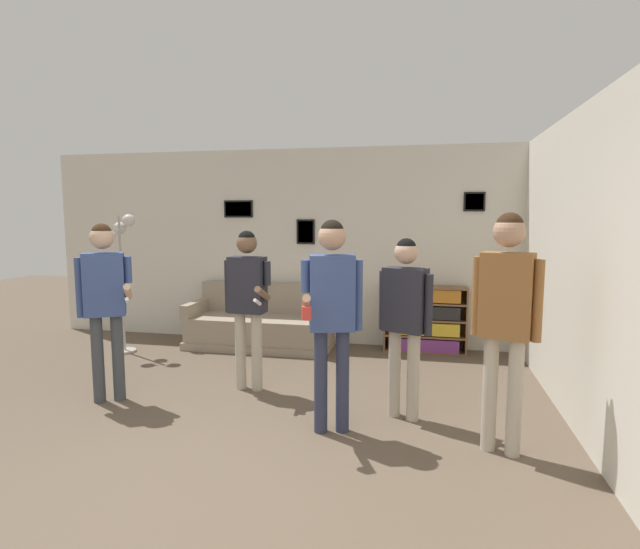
{
  "coord_description": "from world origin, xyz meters",
  "views": [
    {
      "loc": [
        1.52,
        -2.7,
        1.79
      ],
      "look_at": [
        0.52,
        2.03,
        1.21
      ],
      "focal_mm": 28.0,
      "sensor_mm": 36.0,
      "label": 1
    }
  ],
  "objects_px": {
    "person_player_foreground_center": "(247,293)",
    "person_watcher_holding_cup": "(332,303)",
    "bookshelf": "(425,319)",
    "person_spectator_far_right": "(506,306)",
    "couch": "(261,326)",
    "floor_lamp": "(120,252)",
    "person_spectator_near_bookshelf": "(405,310)",
    "person_player_foreground_left": "(105,293)"
  },
  "relations": [
    {
      "from": "person_player_foreground_center",
      "to": "person_watcher_holding_cup",
      "type": "distance_m",
      "value": 1.32
    },
    {
      "from": "couch",
      "to": "person_spectator_near_bookshelf",
      "type": "xyz_separation_m",
      "value": [
        2.02,
        -2.06,
        0.69
      ]
    },
    {
      "from": "bookshelf",
      "to": "floor_lamp",
      "type": "bearing_deg",
      "value": -167.57
    },
    {
      "from": "person_spectator_far_right",
      "to": "bookshelf",
      "type": "bearing_deg",
      "value": 101.65
    },
    {
      "from": "couch",
      "to": "person_player_foreground_center",
      "type": "distance_m",
      "value": 1.84
    },
    {
      "from": "person_player_foreground_left",
      "to": "person_watcher_holding_cup",
      "type": "height_order",
      "value": "person_watcher_holding_cup"
    },
    {
      "from": "person_player_foreground_center",
      "to": "person_spectator_near_bookshelf",
      "type": "distance_m",
      "value": 1.65
    },
    {
      "from": "couch",
      "to": "person_watcher_holding_cup",
      "type": "relative_size",
      "value": 1.12
    },
    {
      "from": "floor_lamp",
      "to": "person_player_foreground_left",
      "type": "relative_size",
      "value": 1.05
    },
    {
      "from": "couch",
      "to": "floor_lamp",
      "type": "relative_size",
      "value": 1.09
    },
    {
      "from": "floor_lamp",
      "to": "person_spectator_near_bookshelf",
      "type": "xyz_separation_m",
      "value": [
        3.68,
        -1.41,
        -0.35
      ]
    },
    {
      "from": "person_player_foreground_left",
      "to": "person_spectator_far_right",
      "type": "bearing_deg",
      "value": -5.25
    },
    {
      "from": "person_spectator_near_bookshelf",
      "to": "person_spectator_far_right",
      "type": "distance_m",
      "value": 0.92
    },
    {
      "from": "floor_lamp",
      "to": "person_spectator_near_bookshelf",
      "type": "relative_size",
      "value": 1.13
    },
    {
      "from": "person_player_foreground_center",
      "to": "person_watcher_holding_cup",
      "type": "bearing_deg",
      "value": -38.95
    },
    {
      "from": "person_player_foreground_left",
      "to": "person_spectator_far_right",
      "type": "relative_size",
      "value": 0.95
    },
    {
      "from": "bookshelf",
      "to": "person_player_foreground_center",
      "type": "xyz_separation_m",
      "value": [
        -1.77,
        -1.85,
        0.57
      ]
    },
    {
      "from": "person_watcher_holding_cup",
      "to": "person_spectator_far_right",
      "type": "bearing_deg",
      "value": -4.03
    },
    {
      "from": "floor_lamp",
      "to": "person_watcher_holding_cup",
      "type": "height_order",
      "value": "floor_lamp"
    },
    {
      "from": "floor_lamp",
      "to": "person_spectator_far_right",
      "type": "relative_size",
      "value": 1.0
    },
    {
      "from": "floor_lamp",
      "to": "person_spectator_far_right",
      "type": "distance_m",
      "value": 4.83
    },
    {
      "from": "person_spectator_far_right",
      "to": "person_watcher_holding_cup",
      "type": "bearing_deg",
      "value": 175.97
    },
    {
      "from": "person_player_foreground_left",
      "to": "person_spectator_near_bookshelf",
      "type": "relative_size",
      "value": 1.07
    },
    {
      "from": "person_player_foreground_center",
      "to": "person_spectator_far_right",
      "type": "height_order",
      "value": "person_spectator_far_right"
    },
    {
      "from": "person_player_foreground_left",
      "to": "person_spectator_near_bookshelf",
      "type": "bearing_deg",
      "value": 3.74
    },
    {
      "from": "floor_lamp",
      "to": "person_spectator_near_bookshelf",
      "type": "bearing_deg",
      "value": -20.93
    },
    {
      "from": "person_player_foreground_left",
      "to": "person_watcher_holding_cup",
      "type": "relative_size",
      "value": 0.98
    },
    {
      "from": "person_spectator_far_right",
      "to": "person_spectator_near_bookshelf",
      "type": "bearing_deg",
      "value": 145.81
    },
    {
      "from": "bookshelf",
      "to": "person_spectator_near_bookshelf",
      "type": "distance_m",
      "value": 2.33
    },
    {
      "from": "person_player_foreground_left",
      "to": "person_player_foreground_center",
      "type": "height_order",
      "value": "person_player_foreground_left"
    },
    {
      "from": "person_watcher_holding_cup",
      "to": "person_player_foreground_left",
      "type": "bearing_deg",
      "value": 174.02
    },
    {
      "from": "person_spectator_near_bookshelf",
      "to": "person_spectator_far_right",
      "type": "relative_size",
      "value": 0.88
    },
    {
      "from": "person_watcher_holding_cup",
      "to": "person_spectator_near_bookshelf",
      "type": "distance_m",
      "value": 0.72
    },
    {
      "from": "floor_lamp",
      "to": "bookshelf",
      "type": "bearing_deg",
      "value": 12.43
    },
    {
      "from": "person_watcher_holding_cup",
      "to": "person_spectator_far_right",
      "type": "relative_size",
      "value": 0.97
    },
    {
      "from": "bookshelf",
      "to": "person_spectator_near_bookshelf",
      "type": "height_order",
      "value": "person_spectator_near_bookshelf"
    },
    {
      "from": "couch",
      "to": "person_player_foreground_left",
      "type": "height_order",
      "value": "person_player_foreground_left"
    },
    {
      "from": "couch",
      "to": "person_spectator_near_bookshelf",
      "type": "relative_size",
      "value": 1.23
    },
    {
      "from": "bookshelf",
      "to": "person_watcher_holding_cup",
      "type": "bearing_deg",
      "value": -105.65
    },
    {
      "from": "couch",
      "to": "bookshelf",
      "type": "xyz_separation_m",
      "value": [
        2.2,
        0.2,
        0.15
      ]
    },
    {
      "from": "bookshelf",
      "to": "person_player_foreground_center",
      "type": "bearing_deg",
      "value": -133.85
    },
    {
      "from": "bookshelf",
      "to": "person_spectator_far_right",
      "type": "height_order",
      "value": "person_spectator_far_right"
    }
  ]
}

